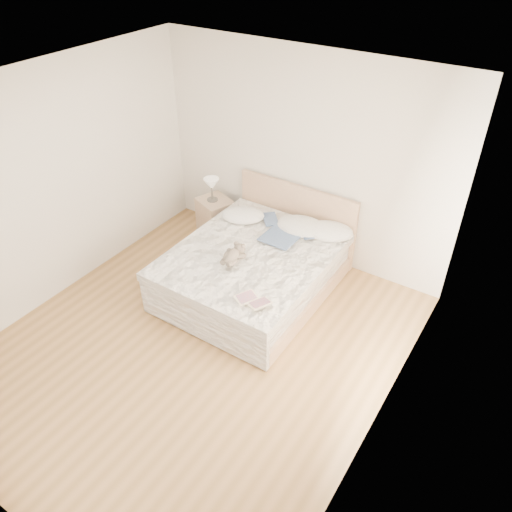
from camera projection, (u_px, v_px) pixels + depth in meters
The scene contains 16 objects.
floor at pixel (196, 346), 5.46m from camera, with size 4.00×4.50×0.00m, color brown.
ceiling at pixel (172, 102), 3.88m from camera, with size 4.00×4.50×0.00m, color white.
wall_back at pixel (302, 159), 6.20m from camera, with size 4.00×0.02×2.70m, color silver.
wall_left at pixel (47, 189), 5.55m from camera, with size 0.02×4.50×2.70m, color silver.
wall_right at pixel (390, 326), 3.79m from camera, with size 0.02×4.50×2.70m, color silver.
window at pixel (404, 294), 3.94m from camera, with size 0.02×1.30×1.10m, color white.
bed at pixel (255, 268), 6.09m from camera, with size 1.72×2.14×1.00m.
nightstand at pixel (216, 217), 7.11m from camera, with size 0.45×0.40×0.56m, color tan.
table_lamp at pixel (212, 185), 6.81m from camera, with size 0.26×0.26×0.33m.
pillow_left at pixel (243, 215), 6.46m from camera, with size 0.55×0.38×0.16m, color white.
pillow_middle at pixel (302, 227), 6.24m from camera, with size 0.64×0.45×0.19m, color white.
pillow_right at pixel (329, 231), 6.16m from camera, with size 0.60×0.42×0.18m, color white.
blouse at pixel (285, 234), 6.13m from camera, with size 0.65×0.69×0.03m, color #354A70, non-canonical shape.
photo_book at pixel (243, 216), 6.48m from camera, with size 0.30×0.21×0.02m, color silver.
childrens_book at pixel (253, 301), 5.11m from camera, with size 0.34×0.23×0.02m, color #FDEBCB.
teddy_bear at pixel (231, 260), 5.65m from camera, with size 0.22×0.31×0.17m, color #63564B, non-canonical shape.
Camera 1 is at (2.65, -2.87, 4.00)m, focal length 35.00 mm.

